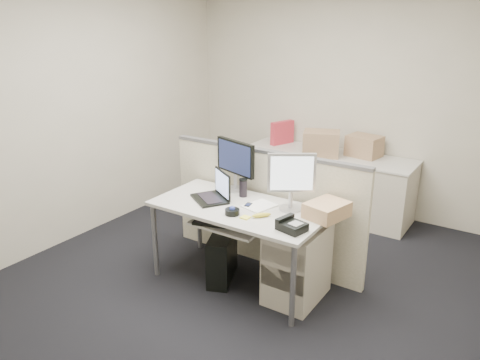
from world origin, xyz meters
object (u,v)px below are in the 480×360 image
Objects in this scene: desk at (239,213)px; monitor_main at (235,166)px; desk_phone at (292,226)px; laptop at (209,187)px.

desk is 3.13× the size of monitor_main.
desk_phone is (0.85, -0.50, -0.21)m from monitor_main.
monitor_main is 1.42× the size of laptop.
monitor_main reaches higher than desk.
laptop is 1.67× the size of desk_phone.
monitor_main is 2.37× the size of desk_phone.
desk is 0.51m from monitor_main.
desk is 0.36m from laptop.
laptop is (-0.05, -0.34, -0.11)m from monitor_main.
laptop is 0.92m from desk_phone.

